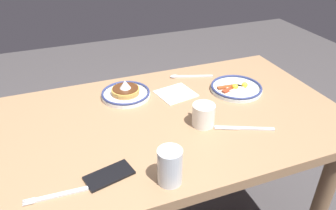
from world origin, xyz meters
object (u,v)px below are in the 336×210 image
plate_center_pancakes (126,93)px  cell_phone (109,175)px  tea_spoon (185,76)px  butter_knife (244,128)px  plate_near_main (236,88)px  fork_near (56,196)px  coffee_mug (203,114)px  drinking_glass (170,168)px  paper_napkin (176,94)px

plate_center_pancakes → cell_phone: plate_center_pancakes is taller
tea_spoon → plate_center_pancakes: bearing=14.3°
plate_center_pancakes → butter_knife: bearing=131.6°
plate_near_main → fork_near: 0.87m
butter_knife → cell_phone: bearing=7.3°
tea_spoon → coffee_mug: bearing=75.7°
tea_spoon → fork_near: bearing=41.1°
drinking_glass → cell_phone: size_ratio=0.80×
plate_near_main → paper_napkin: bearing=-14.0°
paper_napkin → fork_near: 0.68m
cell_phone → tea_spoon: bearing=-146.0°
fork_near → tea_spoon: 0.85m
plate_center_pancakes → paper_napkin: plate_center_pancakes is taller
paper_napkin → fork_near: fork_near is taller
tea_spoon → paper_napkin: bearing=52.5°
plate_near_main → tea_spoon: (0.16, -0.20, -0.01)m
tea_spoon → cell_phone: bearing=47.8°
drinking_glass → paper_napkin: size_ratio=0.77×
plate_center_pancakes → cell_phone: bearing=69.4°
coffee_mug → tea_spoon: (-0.10, -0.39, -0.04)m
coffee_mug → cell_phone: coffee_mug is taller
cell_phone → tea_spoon: (-0.48, -0.53, 0.00)m
drinking_glass → fork_near: bearing=-10.3°
plate_center_pancakes → plate_near_main: bearing=165.4°
plate_near_main → cell_phone: size_ratio=1.57×
plate_center_pancakes → coffee_mug: 0.37m
plate_near_main → fork_near: size_ratio=1.27×
plate_near_main → drinking_glass: (0.48, 0.41, 0.04)m
drinking_glass → butter_knife: (-0.35, -0.15, -0.05)m
coffee_mug → paper_napkin: 0.25m
plate_near_main → fork_near: plate_near_main is taller
drinking_glass → fork_near: drinking_glass is taller
plate_near_main → drinking_glass: bearing=41.1°
cell_phone → drinking_glass: bearing=139.2°
coffee_mug → fork_near: (0.54, 0.17, -0.04)m
plate_center_pancakes → tea_spoon: bearing=-165.7°
plate_near_main → drinking_glass: size_ratio=1.96×
drinking_glass → cell_phone: drinking_glass is taller
plate_center_pancakes → cell_phone: 0.48m
plate_near_main → drinking_glass: 0.63m
cell_phone → butter_knife: cell_phone is taller
plate_center_pancakes → fork_near: bearing=55.7°
butter_knife → tea_spoon: tea_spoon is taller
plate_near_main → cell_phone: bearing=27.4°
plate_near_main → butter_knife: plate_near_main is taller
drinking_glass → paper_napkin: drinking_glass is taller
coffee_mug → plate_near_main: bearing=-144.3°
plate_near_main → paper_napkin: (0.26, -0.07, -0.01)m
plate_near_main → paper_napkin: 0.27m
plate_center_pancakes → coffee_mug: coffee_mug is taller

